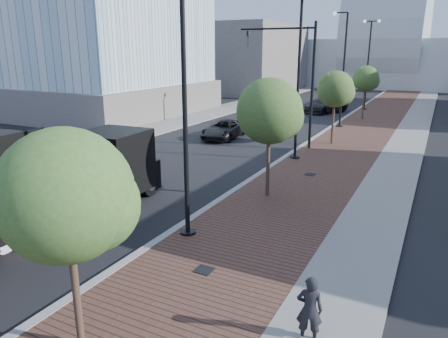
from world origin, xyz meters
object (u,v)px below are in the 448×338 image
at_px(dump_truck, 55,189).
at_px(white_sedan, 32,217).
at_px(dark_car_mid, 224,129).
at_px(pedestrian, 309,310).

relative_size(dump_truck, white_sedan, 3.44).
bearing_deg(dark_car_mid, dump_truck, -88.72).
bearing_deg(dump_truck, dark_car_mid, 94.02).
relative_size(white_sedan, pedestrian, 2.45).
xyz_separation_m(dark_car_mid, pedestrian, (12.00, -19.23, 0.14)).
relative_size(dump_truck, pedestrian, 8.42).
distance_m(dark_car_mid, pedestrian, 22.67).
bearing_deg(dump_truck, pedestrian, -13.95).
bearing_deg(dark_car_mid, white_sedan, -90.13).
height_order(dump_truck, dark_car_mid, dump_truck).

